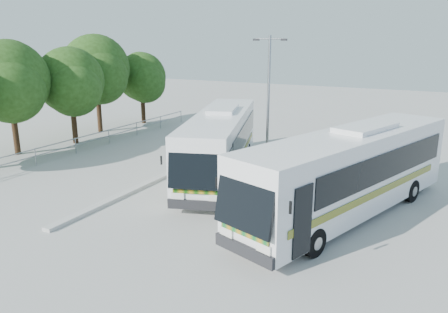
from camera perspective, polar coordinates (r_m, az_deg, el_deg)
The scene contains 10 objects.
ground at distance 20.45m, azimuth -5.07°, elevation -4.79°, with size 100.00×100.00×0.00m, color #A2A29D.
kerb_divider at distance 23.22m, azimuth -7.21°, elevation -2.21°, with size 0.40×16.00×0.15m, color #B2B2AD.
railing at distance 29.38m, azimuth -17.45°, elevation 2.22°, with size 0.06×22.00×1.00m.
tree_far_b at distance 29.29m, azimuth -26.20°, elevation 8.94°, with size 5.33×5.03×6.96m.
tree_far_c at distance 31.13m, azimuth -19.34°, elevation 9.32°, with size 4.97×4.69×6.49m.
tree_far_d at distance 34.53m, azimuth -16.29°, elevation 10.98°, with size 5.62×5.30×7.33m.
tree_far_e at distance 37.54m, azimuth -10.62°, elevation 10.18°, with size 4.54×4.28×5.92m.
coach_main at distance 22.60m, azimuth -0.52°, elevation 1.91°, with size 5.94×11.84×3.25m.
coach_adjacent at distance 18.01m, azimuth 16.03°, elevation -1.88°, with size 6.20×12.37×3.40m.
lamppost at distance 23.00m, azimuth 5.82°, elevation 7.52°, with size 1.74×0.43×7.13m.
Camera 1 is at (10.49, -16.12, 6.93)m, focal length 35.00 mm.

